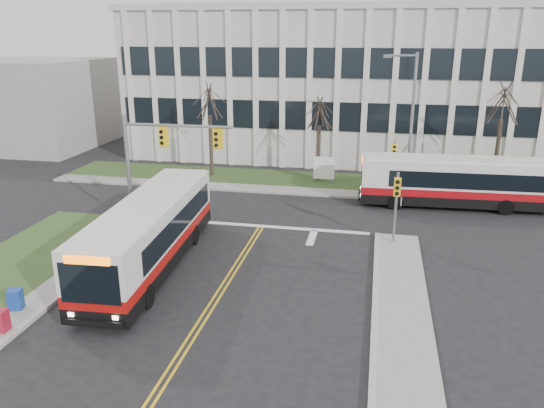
{
  "coord_description": "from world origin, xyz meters",
  "views": [
    {
      "loc": [
        6.07,
        -19.07,
        10.39
      ],
      "look_at": [
        0.99,
        6.25,
        2.0
      ],
      "focal_mm": 35.0,
      "sensor_mm": 36.0,
      "label": 1
    }
  ],
  "objects_px": {
    "directory_sign": "(324,168)",
    "bus_cross": "(455,183)",
    "streetlight": "(409,117)",
    "bus_main": "(150,235)",
    "newspaper_box_blue": "(16,301)",
    "newspaper_box_red": "(1,322)"
  },
  "relations": [
    {
      "from": "bus_cross",
      "to": "newspaper_box_blue",
      "type": "xyz_separation_m",
      "value": [
        -18.23,
        -17.03,
        -1.04
      ]
    },
    {
      "from": "newspaper_box_red",
      "to": "newspaper_box_blue",
      "type": "bearing_deg",
      "value": 105.0
    },
    {
      "from": "streetlight",
      "to": "bus_cross",
      "type": "distance_m",
      "value": 5.18
    },
    {
      "from": "bus_cross",
      "to": "newspaper_box_red",
      "type": "distance_m",
      "value": 25.68
    },
    {
      "from": "bus_main",
      "to": "bus_cross",
      "type": "bearing_deg",
      "value": 35.74
    },
    {
      "from": "directory_sign",
      "to": "newspaper_box_red",
      "type": "height_order",
      "value": "directory_sign"
    },
    {
      "from": "bus_main",
      "to": "newspaper_box_blue",
      "type": "distance_m",
      "value": 6.17
    },
    {
      "from": "streetlight",
      "to": "bus_cross",
      "type": "bearing_deg",
      "value": -37.05
    },
    {
      "from": "streetlight",
      "to": "directory_sign",
      "type": "bearing_deg",
      "value": 166.77
    },
    {
      "from": "directory_sign",
      "to": "bus_main",
      "type": "relative_size",
      "value": 0.17
    },
    {
      "from": "bus_main",
      "to": "directory_sign",
      "type": "bearing_deg",
      "value": 64.41
    },
    {
      "from": "directory_sign",
      "to": "bus_main",
      "type": "height_order",
      "value": "bus_main"
    },
    {
      "from": "streetlight",
      "to": "newspaper_box_red",
      "type": "bearing_deg",
      "value": -125.57
    },
    {
      "from": "streetlight",
      "to": "bus_main",
      "type": "xyz_separation_m",
      "value": [
        -11.85,
        -14.24,
        -3.62
      ]
    },
    {
      "from": "streetlight",
      "to": "newspaper_box_blue",
      "type": "bearing_deg",
      "value": -128.54
    },
    {
      "from": "directory_sign",
      "to": "newspaper_box_red",
      "type": "bearing_deg",
      "value": -112.88
    },
    {
      "from": "newspaper_box_red",
      "to": "streetlight",
      "type": "bearing_deg",
      "value": 51.51
    },
    {
      "from": "bus_main",
      "to": "bus_cross",
      "type": "xyz_separation_m",
      "value": [
        14.77,
        12.04,
        -0.06
      ]
    },
    {
      "from": "bus_main",
      "to": "bus_cross",
      "type": "height_order",
      "value": "bus_main"
    },
    {
      "from": "directory_sign",
      "to": "newspaper_box_red",
      "type": "relative_size",
      "value": 2.11
    },
    {
      "from": "directory_sign",
      "to": "bus_cross",
      "type": "bearing_deg",
      "value": -22.51
    },
    {
      "from": "directory_sign",
      "to": "bus_cross",
      "type": "distance_m",
      "value": 9.15
    }
  ]
}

